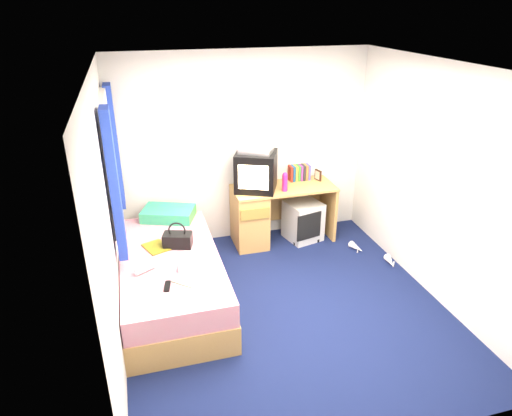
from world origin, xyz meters
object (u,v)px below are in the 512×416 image
object	(u,v)px
pillow	(168,214)
desk	(262,213)
vcr	(256,149)
picture_frame	(318,175)
handbag	(178,239)
magazine	(156,247)
towel	(196,263)
remote_control	(167,286)
aerosol_can	(273,179)
storage_cube	(303,221)
white_heels	(373,254)
bed	(172,279)
crt_tv	(256,171)
pink_water_bottle	(285,183)
water_bottle	(144,268)
colour_swatch_fan	(183,283)

from	to	relation	value
pillow	desk	xyz separation A→B (m)	(1.19, 0.11, -0.20)
vcr	picture_frame	world-z (taller)	vcr
desk	handbag	distance (m)	1.44
vcr	magazine	distance (m)	1.69
towel	remote_control	distance (m)	0.41
handbag	aerosol_can	bearing A→B (deg)	50.81
vcr	storage_cube	bearing A→B (deg)	24.03
white_heels	bed	bearing A→B (deg)	-174.82
crt_tv	picture_frame	bearing A→B (deg)	29.74
bed	vcr	world-z (taller)	vcr
pink_water_bottle	pillow	bearing A→B (deg)	178.60
remote_control	desk	bearing A→B (deg)	60.37
bed	aerosol_can	xyz separation A→B (m)	(1.44, 1.06, 0.57)
magazine	handbag	bearing A→B (deg)	-7.36
vcr	white_heels	world-z (taller)	vcr
towel	water_bottle	size ratio (longest dim) A/B	1.47
colour_swatch_fan	pink_water_bottle	bearing A→B (deg)	43.58
pillow	crt_tv	xyz separation A→B (m)	(1.11, 0.11, 0.39)
storage_cube	towel	distance (m)	2.03
pillow	pink_water_bottle	xyz separation A→B (m)	(1.43, -0.03, 0.25)
vcr	picture_frame	xyz separation A→B (m)	(0.86, 0.08, -0.45)
bed	water_bottle	xyz separation A→B (m)	(-0.26, -0.23, 0.31)
storage_cube	water_bottle	bearing A→B (deg)	-164.61
pink_water_bottle	magazine	world-z (taller)	pink_water_bottle
aerosol_can	towel	xyz separation A→B (m)	(-1.21, -1.35, -0.25)
pink_water_bottle	white_heels	distance (m)	1.40
pillow	aerosol_can	xyz separation A→B (m)	(1.36, 0.18, 0.23)
bed	desk	size ratio (longest dim) A/B	1.54
pink_water_bottle	aerosol_can	world-z (taller)	pink_water_bottle
desk	crt_tv	size ratio (longest dim) A/B	2.10
pink_water_bottle	handbag	size ratio (longest dim) A/B	0.65
towel	magazine	distance (m)	0.61
bed	white_heels	size ratio (longest dim) A/B	3.07
storage_cube	pink_water_bottle	distance (m)	0.68
aerosol_can	colour_swatch_fan	distance (m)	2.12
aerosol_can	towel	world-z (taller)	aerosol_can
aerosol_can	handbag	world-z (taller)	aerosol_can
vcr	towel	distance (m)	1.74
bed	storage_cube	bearing A→B (deg)	27.19
pink_water_bottle	white_heels	bearing A→B (deg)	-32.81
storage_cube	pillow	bearing A→B (deg)	167.84
aerosol_can	remote_control	world-z (taller)	aerosol_can
pillow	pink_water_bottle	world-z (taller)	pink_water_bottle
bed	crt_tv	size ratio (longest dim) A/B	3.23
aerosol_can	vcr	bearing A→B (deg)	-164.67
pillow	white_heels	size ratio (longest dim) A/B	0.90
desk	storage_cube	distance (m)	0.56
handbag	towel	xyz separation A→B (m)	(0.12, -0.46, -0.03)
aerosol_can	remote_control	size ratio (longest dim) A/B	1.07
aerosol_can	colour_swatch_fan	size ratio (longest dim) A/B	0.78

